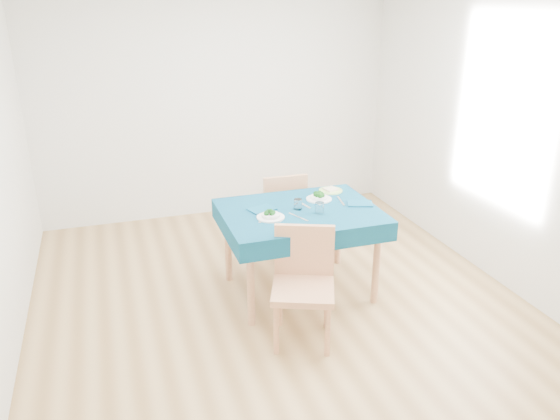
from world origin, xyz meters
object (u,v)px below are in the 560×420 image
object	(u,v)px
chair_near	(303,274)
chair_far	(280,201)
table	(299,251)
bowl_far	(319,196)
side_plate	(331,191)
bowl_near	(271,214)

from	to	relation	value
chair_near	chair_far	xyz separation A→B (m)	(0.32, 1.51, -0.03)
table	bowl_far	xyz separation A→B (m)	(0.24, 0.18, 0.41)
chair_far	side_plate	size ratio (longest dim) A/B	4.95
bowl_far	bowl_near	bearing A→B (deg)	-152.97
bowl_far	side_plate	world-z (taller)	bowl_far
chair_far	bowl_near	bearing A→B (deg)	68.75
table	chair_near	distance (m)	0.76
bowl_near	side_plate	bearing A→B (deg)	31.82
chair_near	chair_far	world-z (taller)	chair_near
chair_near	bowl_near	size ratio (longest dim) A/B	4.97
bowl_near	side_plate	distance (m)	0.83
table	chair_near	size ratio (longest dim) A/B	1.15
table	side_plate	world-z (taller)	side_plate
table	chair_far	distance (m)	0.83
table	bowl_near	distance (m)	0.51
table	side_plate	distance (m)	0.67
side_plate	chair_near	bearing A→B (deg)	-121.95
chair_near	bowl_near	world-z (taller)	chair_near
chair_far	side_plate	world-z (taller)	chair_far
chair_near	bowl_near	distance (m)	0.66
table	bowl_far	bearing A→B (deg)	36.35
chair_far	bowl_far	xyz separation A→B (m)	(0.15, -0.64, 0.26)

